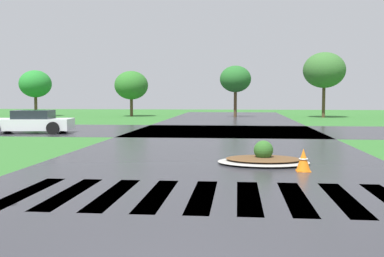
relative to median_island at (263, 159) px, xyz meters
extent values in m
cube|color=#2B2B30|center=(-1.43, 1.28, -0.14)|extent=(10.20, 80.00, 0.01)
cube|color=#2B2B30|center=(-1.43, 12.43, -0.14)|extent=(90.00, 9.18, 0.01)
cube|color=white|center=(-5.03, -4.47, -0.14)|extent=(0.45, 3.10, 0.01)
cube|color=white|center=(-4.13, -4.47, -0.14)|extent=(0.45, 3.10, 0.01)
cube|color=white|center=(-3.23, -4.47, -0.14)|extent=(0.45, 3.10, 0.01)
cube|color=white|center=(-2.33, -4.47, -0.14)|extent=(0.45, 3.10, 0.01)
cube|color=white|center=(-1.43, -4.47, -0.14)|extent=(0.45, 3.10, 0.01)
cube|color=white|center=(-0.53, -4.47, -0.14)|extent=(0.45, 3.10, 0.01)
cube|color=white|center=(0.37, -4.47, -0.14)|extent=(0.45, 3.10, 0.01)
cube|color=white|center=(1.27, -4.47, -0.14)|extent=(0.45, 3.10, 0.01)
ellipsoid|color=#9E9B93|center=(0.00, 0.00, -0.08)|extent=(2.65, 1.98, 0.12)
ellipsoid|color=brown|center=(0.00, 0.00, 0.01)|extent=(2.17, 1.62, 0.10)
sphere|color=#2D6023|center=(0.00, 0.00, 0.26)|extent=(0.56, 0.56, 0.56)
cube|color=silver|center=(-11.64, 9.94, 0.33)|extent=(4.55, 2.30, 0.59)
cube|color=#1E232B|center=(-11.41, 9.97, 0.84)|extent=(2.07, 1.79, 0.44)
cylinder|color=black|center=(-13.23, 10.69, 0.18)|extent=(0.66, 0.29, 0.64)
cylinder|color=black|center=(-10.05, 9.20, 0.18)|extent=(0.66, 0.29, 0.64)
cylinder|color=black|center=(-10.28, 11.05, 0.18)|extent=(0.66, 0.29, 0.64)
cone|color=orange|center=(0.96, -1.26, 0.16)|extent=(0.38, 0.38, 0.60)
torus|color=white|center=(0.96, -1.26, 0.19)|extent=(0.24, 0.24, 0.04)
cube|color=orange|center=(0.96, -1.26, -0.12)|extent=(0.36, 0.36, 0.03)
cylinder|color=#4C3823|center=(-19.64, 28.63, 0.86)|extent=(0.28, 0.28, 2.00)
ellipsoid|color=#247A2B|center=(-19.64, 28.63, 2.91)|extent=(2.98, 2.98, 2.53)
cylinder|color=#4C3823|center=(-10.67, 29.46, 0.77)|extent=(0.28, 0.28, 1.82)
ellipsoid|color=#2C6B26|center=(-10.67, 29.46, 2.78)|extent=(3.13, 3.13, 2.66)
cylinder|color=#4C3823|center=(-0.97, 29.05, 1.10)|extent=(0.28, 0.28, 2.47)
ellipsoid|color=#246026|center=(-0.97, 29.05, 3.32)|extent=(2.82, 2.82, 2.40)
cylinder|color=#4C3823|center=(6.84, 28.81, 1.31)|extent=(0.28, 0.28, 2.90)
ellipsoid|color=#34652C|center=(6.84, 28.81, 4.06)|extent=(3.70, 3.70, 3.14)
camera|label=1|loc=(-0.75, -13.51, 1.84)|focal=43.63mm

